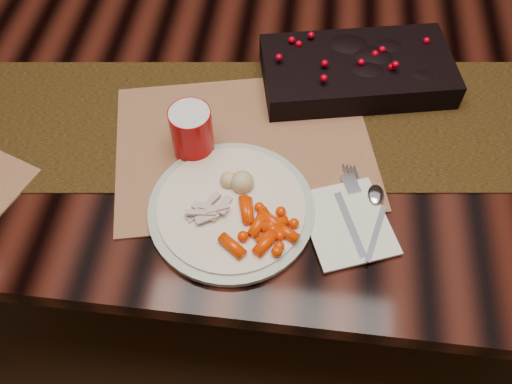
# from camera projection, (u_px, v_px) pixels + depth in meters

# --- Properties ---
(floor) EXTENTS (5.00, 5.00, 0.00)m
(floor) POSITION_uv_depth(u_px,v_px,m) (271.00, 256.00, 1.72)
(floor) COLOR black
(floor) RESTS_ON ground
(dining_table) EXTENTS (1.80, 1.00, 0.75)m
(dining_table) POSITION_uv_depth(u_px,v_px,m) (275.00, 190.00, 1.41)
(dining_table) COLOR black
(dining_table) RESTS_ON floor
(table_runner) EXTENTS (1.63, 0.52, 0.00)m
(table_runner) POSITION_uv_depth(u_px,v_px,m) (249.00, 122.00, 1.04)
(table_runner) COLOR #331D08
(table_runner) RESTS_ON dining_table
(centerpiece) EXTENTS (0.40, 0.26, 0.07)m
(centerpiece) POSITION_uv_depth(u_px,v_px,m) (358.00, 68.00, 1.07)
(centerpiece) COLOR black
(centerpiece) RESTS_ON table_runner
(placemat_main) EXTENTS (0.54, 0.44, 0.00)m
(placemat_main) POSITION_uv_depth(u_px,v_px,m) (244.00, 146.00, 1.00)
(placemat_main) COLOR brown
(placemat_main) RESTS_ON dining_table
(dinner_plate) EXTENTS (0.32, 0.32, 0.02)m
(dinner_plate) POSITION_uv_depth(u_px,v_px,m) (231.00, 209.00, 0.92)
(dinner_plate) COLOR beige
(dinner_plate) RESTS_ON placemat_main
(baby_carrots) EXTENTS (0.13, 0.11, 0.02)m
(baby_carrots) POSITION_uv_depth(u_px,v_px,m) (258.00, 231.00, 0.87)
(baby_carrots) COLOR #EA3300
(baby_carrots) RESTS_ON dinner_plate
(mashed_potatoes) EXTENTS (0.10, 0.09, 0.04)m
(mashed_potatoes) POSITION_uv_depth(u_px,v_px,m) (235.00, 170.00, 0.93)
(mashed_potatoes) COLOR beige
(mashed_potatoes) RESTS_ON dinner_plate
(turkey_shreds) EXTENTS (0.09, 0.09, 0.02)m
(turkey_shreds) POSITION_uv_depth(u_px,v_px,m) (209.00, 211.00, 0.89)
(turkey_shreds) COLOR #C8A89A
(turkey_shreds) RESTS_ON dinner_plate
(napkin) EXTENTS (0.18, 0.19, 0.01)m
(napkin) POSITION_uv_depth(u_px,v_px,m) (347.00, 223.00, 0.91)
(napkin) COLOR white
(napkin) RESTS_ON placemat_main
(fork) EXTENTS (0.08, 0.16, 0.00)m
(fork) POSITION_uv_depth(u_px,v_px,m) (350.00, 213.00, 0.91)
(fork) COLOR silver
(fork) RESTS_ON napkin
(spoon) EXTENTS (0.06, 0.14, 0.00)m
(spoon) POSITION_uv_depth(u_px,v_px,m) (376.00, 221.00, 0.90)
(spoon) COLOR silver
(spoon) RESTS_ON napkin
(red_cup) EXTENTS (0.09, 0.09, 0.10)m
(red_cup) POSITION_uv_depth(u_px,v_px,m) (192.00, 132.00, 0.95)
(red_cup) COLOR #AC0002
(red_cup) RESTS_ON placemat_main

